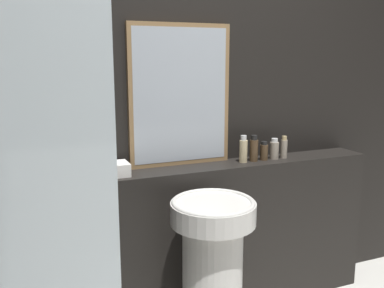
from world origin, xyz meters
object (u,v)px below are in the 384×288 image
(conditioner_bottle, at_px, (254,149))
(lotion_bottle, at_px, (264,151))
(mirror, at_px, (180,96))
(towel_stack, at_px, (113,169))
(pedestal_sink, at_px, (212,271))
(body_wash_bottle, at_px, (274,149))
(hand_soap_bottle, at_px, (284,148))
(shampoo_bottle, at_px, (243,150))

(conditioner_bottle, xyz_separation_m, lotion_bottle, (0.07, 0.00, -0.02))
(mirror, height_order, towel_stack, mirror)
(pedestal_sink, relative_size, mirror, 1.06)
(towel_stack, height_order, body_wash_bottle, body_wash_bottle)
(mirror, height_order, hand_soap_bottle, mirror)
(shampoo_bottle, height_order, conditioner_bottle, shampoo_bottle)
(hand_soap_bottle, bearing_deg, shampoo_bottle, -180.00)
(pedestal_sink, distance_m, mirror, 0.99)
(shampoo_bottle, xyz_separation_m, conditioner_bottle, (0.07, 0.00, -0.00))
(pedestal_sink, height_order, body_wash_bottle, body_wash_bottle)
(hand_soap_bottle, bearing_deg, towel_stack, -180.00)
(mirror, bearing_deg, body_wash_bottle, -9.09)
(pedestal_sink, xyz_separation_m, towel_stack, (-0.42, 0.39, 0.49))
(towel_stack, xyz_separation_m, conditioner_bottle, (0.88, 0.00, 0.04))
(pedestal_sink, bearing_deg, conditioner_bottle, 40.42)
(pedestal_sink, distance_m, towel_stack, 0.75)
(body_wash_bottle, bearing_deg, hand_soap_bottle, 0.00)
(towel_stack, xyz_separation_m, lotion_bottle, (0.95, 0.00, 0.02))
(body_wash_bottle, bearing_deg, shampoo_bottle, 180.00)
(conditioner_bottle, xyz_separation_m, hand_soap_bottle, (0.22, 0.00, -0.01))
(body_wash_bottle, bearing_deg, towel_stack, 180.00)
(mirror, relative_size, lotion_bottle, 6.99)
(towel_stack, xyz_separation_m, shampoo_bottle, (0.81, 0.00, 0.04))
(conditioner_bottle, bearing_deg, towel_stack, 180.00)
(mirror, height_order, shampoo_bottle, mirror)
(lotion_bottle, height_order, body_wash_bottle, body_wash_bottle)
(pedestal_sink, height_order, towel_stack, towel_stack)
(towel_stack, bearing_deg, mirror, 12.51)
(pedestal_sink, relative_size, towel_stack, 5.08)
(mirror, relative_size, towel_stack, 4.81)
(shampoo_bottle, bearing_deg, conditioner_bottle, 0.00)
(pedestal_sink, xyz_separation_m, body_wash_bottle, (0.61, 0.39, 0.51))
(lotion_bottle, distance_m, hand_soap_bottle, 0.15)
(pedestal_sink, bearing_deg, lotion_bottle, 36.30)
(conditioner_bottle, distance_m, hand_soap_bottle, 0.22)
(shampoo_bottle, relative_size, hand_soap_bottle, 1.17)
(pedestal_sink, distance_m, hand_soap_bottle, 0.94)
(hand_soap_bottle, bearing_deg, conditioner_bottle, -180.00)
(lotion_bottle, height_order, hand_soap_bottle, hand_soap_bottle)
(towel_stack, bearing_deg, lotion_bottle, 0.00)
(lotion_bottle, xyz_separation_m, body_wash_bottle, (0.08, -0.00, 0.01))
(shampoo_bottle, distance_m, hand_soap_bottle, 0.29)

